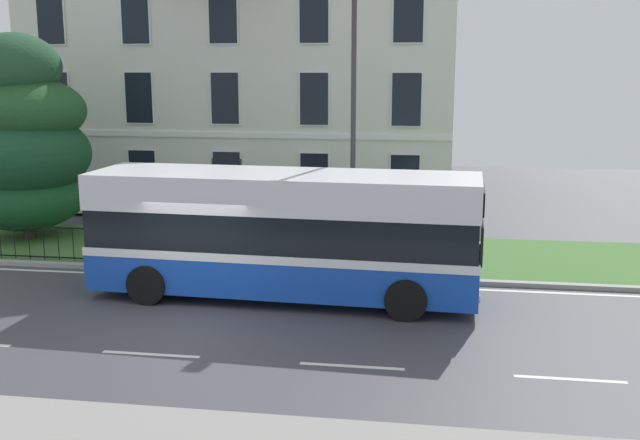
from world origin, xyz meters
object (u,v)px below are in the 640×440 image
object	(u,v)px
evergreen_tree	(23,144)
litter_bin	(180,238)
single_decker_bus	(284,233)
street_lamp_post	(353,110)
georgian_townhouse	(258,58)

from	to	relation	value
evergreen_tree	litter_bin	world-z (taller)	evergreen_tree
single_decker_bus	street_lamp_post	bearing A→B (deg)	68.68
street_lamp_post	litter_bin	bearing A→B (deg)	-179.23
single_decker_bus	litter_bin	world-z (taller)	single_decker_bus
single_decker_bus	litter_bin	distance (m)	4.84
evergreen_tree	single_decker_bus	bearing A→B (deg)	-26.97
single_decker_bus	evergreen_tree	bearing A→B (deg)	155.45
georgian_townhouse	evergreen_tree	size ratio (longest dim) A/B	2.51
georgian_townhouse	single_decker_bus	xyz separation A→B (m)	(3.87, -13.91, -4.31)
georgian_townhouse	litter_bin	distance (m)	12.14
single_decker_bus	street_lamp_post	distance (m)	4.34
georgian_townhouse	single_decker_bus	size ratio (longest dim) A/B	1.73
street_lamp_post	single_decker_bus	bearing A→B (deg)	-113.74
evergreen_tree	single_decker_bus	xyz separation A→B (m)	(9.45, -4.81, -1.54)
single_decker_bus	litter_bin	xyz separation A→B (m)	(-3.71, 2.96, -0.94)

